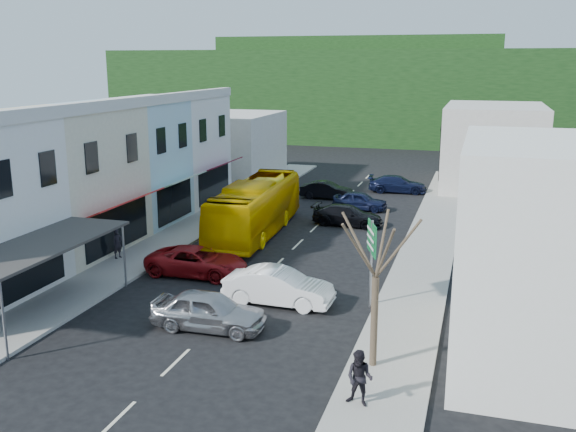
# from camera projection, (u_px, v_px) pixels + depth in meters

# --- Properties ---
(ground) EXTENTS (120.00, 120.00, 0.00)m
(ground) POSITION_uv_depth(u_px,v_px,m) (252.00, 289.00, 30.62)
(ground) COLOR black
(ground) RESTS_ON ground
(sidewalk_left) EXTENTS (3.00, 52.00, 0.15)m
(sidewalk_left) POSITION_uv_depth(u_px,v_px,m) (196.00, 226.00, 42.01)
(sidewalk_left) COLOR gray
(sidewalk_left) RESTS_ON ground
(sidewalk_right) EXTENTS (3.00, 52.00, 0.15)m
(sidewalk_right) POSITION_uv_depth(u_px,v_px,m) (429.00, 244.00, 37.79)
(sidewalk_right) COLOR gray
(sidewalk_right) RESTS_ON ground
(shopfront_row) EXTENTS (8.25, 30.00, 8.00)m
(shopfront_row) POSITION_uv_depth(u_px,v_px,m) (81.00, 176.00, 37.85)
(shopfront_row) COLOR silver
(shopfront_row) RESTS_ON ground
(distant_block_left) EXTENTS (8.00, 10.00, 6.00)m
(distant_block_left) POSITION_uv_depth(u_px,v_px,m) (229.00, 147.00, 58.40)
(distant_block_left) COLOR #B7B2A8
(distant_block_left) RESTS_ON ground
(distant_block_right) EXTENTS (8.00, 12.00, 7.00)m
(distant_block_right) POSITION_uv_depth(u_px,v_px,m) (493.00, 147.00, 54.60)
(distant_block_right) COLOR #B7B2A8
(distant_block_right) RESTS_ON ground
(hillside) EXTENTS (80.00, 26.00, 14.00)m
(hillside) POSITION_uv_depth(u_px,v_px,m) (400.00, 89.00, 89.98)
(hillside) COLOR black
(hillside) RESTS_ON ground
(bus) EXTENTS (3.12, 11.72, 3.10)m
(bus) POSITION_uv_depth(u_px,v_px,m) (256.00, 210.00, 40.05)
(bus) COLOR #EDB400
(bus) RESTS_ON ground
(car_silver) EXTENTS (4.43, 1.88, 1.40)m
(car_silver) POSITION_uv_depth(u_px,v_px,m) (209.00, 313.00, 25.91)
(car_silver) COLOR #A0A0A4
(car_silver) RESTS_ON ground
(car_white) EXTENTS (4.44, 1.90, 1.40)m
(car_white) POSITION_uv_depth(u_px,v_px,m) (279.00, 289.00, 28.57)
(car_white) COLOR white
(car_white) RESTS_ON ground
(car_red) EXTENTS (4.61, 1.92, 1.40)m
(car_red) POSITION_uv_depth(u_px,v_px,m) (197.00, 262.00, 32.48)
(car_red) COLOR maroon
(car_red) RESTS_ON ground
(car_black_near) EXTENTS (4.61, 2.12, 1.40)m
(car_black_near) POSITION_uv_depth(u_px,v_px,m) (348.00, 215.00, 42.30)
(car_black_near) COLOR black
(car_black_near) RESTS_ON ground
(car_navy_mid) EXTENTS (4.53, 2.16, 1.40)m
(car_navy_mid) POSITION_uv_depth(u_px,v_px,m) (360.00, 200.00, 46.73)
(car_navy_mid) COLOR black
(car_navy_mid) RESTS_ON ground
(car_black_far) EXTENTS (4.43, 1.86, 1.40)m
(car_black_far) POSITION_uv_depth(u_px,v_px,m) (326.00, 190.00, 50.51)
(car_black_far) COLOR black
(car_black_far) RESTS_ON ground
(car_navy_far) EXTENTS (4.64, 2.22, 1.40)m
(car_navy_far) POSITION_uv_depth(u_px,v_px,m) (398.00, 184.00, 52.94)
(car_navy_far) COLOR black
(car_navy_far) RESTS_ON ground
(pedestrian_left) EXTENTS (0.55, 0.69, 1.70)m
(pedestrian_left) POSITION_uv_depth(u_px,v_px,m) (117.00, 243.00, 34.75)
(pedestrian_left) COLOR black
(pedestrian_left) RESTS_ON sidewalk_left
(pedestrian_right) EXTENTS (0.76, 0.55, 1.70)m
(pedestrian_right) POSITION_uv_depth(u_px,v_px,m) (360.00, 380.00, 19.84)
(pedestrian_right) COLOR black
(pedestrian_right) RESTS_ON sidewalk_right
(direction_sign) EXTENTS (1.36, 1.91, 3.95)m
(direction_sign) POSITION_uv_depth(u_px,v_px,m) (371.00, 264.00, 27.91)
(direction_sign) COLOR #0E5B2C
(direction_sign) RESTS_ON ground
(street_tree) EXTENTS (2.36, 2.36, 6.81)m
(street_tree) POSITION_uv_depth(u_px,v_px,m) (376.00, 277.00, 21.91)
(street_tree) COLOR #362A1E
(street_tree) RESTS_ON ground
(traffic_signal) EXTENTS (0.99, 1.27, 5.17)m
(traffic_signal) POSITION_uv_depth(u_px,v_px,m) (440.00, 154.00, 56.76)
(traffic_signal) COLOR black
(traffic_signal) RESTS_ON ground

